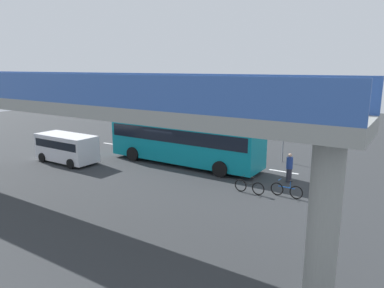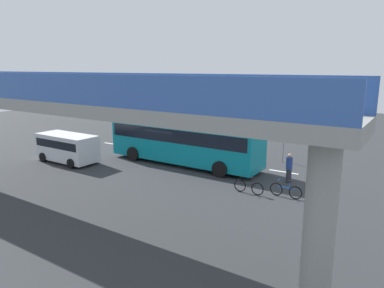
{
  "view_description": "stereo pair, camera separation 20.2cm",
  "coord_description": "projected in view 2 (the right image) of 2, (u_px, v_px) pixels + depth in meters",
  "views": [
    {
      "loc": [
        -15.28,
        20.29,
        6.84
      ],
      "look_at": [
        -2.13,
        0.02,
        1.6
      ],
      "focal_mm": 33.28,
      "sensor_mm": 36.0,
      "label": 1
    },
    {
      "loc": [
        -15.45,
        20.18,
        6.84
      ],
      "look_at": [
        -2.13,
        0.02,
        1.6
      ],
      "focal_mm": 33.28,
      "sensor_mm": 36.0,
      "label": 2
    }
  ],
  "objects": [
    {
      "name": "lane_dash_rightmost",
      "position": [
        112.0,
        144.0,
        32.31
      ],
      "size": [
        2.0,
        0.2,
        0.01
      ],
      "primitive_type": "cube",
      "color": "silver",
      "rests_on": "ground"
    },
    {
      "name": "ground",
      "position": [
        168.0,
        162.0,
        26.22
      ],
      "size": [
        80.0,
        80.0,
        0.0
      ],
      "primitive_type": "plane",
      "color": "#2D3033"
    },
    {
      "name": "pedestrian_overpass",
      "position": [
        33.0,
        109.0,
        16.72
      ],
      "size": [
        28.62,
        2.6,
        6.6
      ],
      "color": "gray",
      "rests_on": "ground"
    },
    {
      "name": "pedestrian",
      "position": [
        289.0,
        168.0,
        21.36
      ],
      "size": [
        0.38,
        0.38,
        1.79
      ],
      "color": "#2D2D38",
      "rests_on": "ground"
    },
    {
      "name": "bicycle_black",
      "position": [
        249.0,
        187.0,
        19.59
      ],
      "size": [
        1.77,
        0.44,
        0.96
      ],
      "color": "black",
      "rests_on": "ground"
    },
    {
      "name": "city_bus",
      "position": [
        183.0,
        138.0,
        25.23
      ],
      "size": [
        11.54,
        2.85,
        3.15
      ],
      "color": "#0C8493",
      "rests_on": "ground"
    },
    {
      "name": "traffic_sign",
      "position": [
        284.0,
        137.0,
        25.79
      ],
      "size": [
        0.08,
        0.6,
        2.8
      ],
      "color": "slate",
      "rests_on": "ground"
    },
    {
      "name": "lane_dash_leftmost",
      "position": [
        284.0,
        172.0,
        23.69
      ],
      "size": [
        2.0,
        0.2,
        0.01
      ],
      "primitive_type": "cube",
      "color": "silver",
      "rests_on": "ground"
    },
    {
      "name": "lane_dash_centre",
      "position": [
        185.0,
        156.0,
        28.0
      ],
      "size": [
        2.0,
        0.2,
        0.01
      ],
      "primitive_type": "cube",
      "color": "silver",
      "rests_on": "ground"
    },
    {
      "name": "parked_van",
      "position": [
        67.0,
        146.0,
        25.93
      ],
      "size": [
        4.8,
        2.17,
        2.05
      ],
      "color": "silver",
      "rests_on": "ground"
    },
    {
      "name": "lane_dash_left",
      "position": [
        230.0,
        163.0,
        25.84
      ],
      "size": [
        2.0,
        0.2,
        0.01
      ],
      "primitive_type": "cube",
      "color": "silver",
      "rests_on": "ground"
    },
    {
      "name": "bicycle_blue",
      "position": [
        286.0,
        191.0,
        19.0
      ],
      "size": [
        1.77,
        0.44,
        0.96
      ],
      "color": "black",
      "rests_on": "ground"
    },
    {
      "name": "lane_dash_right",
      "position": [
        146.0,
        149.0,
        30.15
      ],
      "size": [
        2.0,
        0.2,
        0.01
      ],
      "primitive_type": "cube",
      "color": "silver",
      "rests_on": "ground"
    }
  ]
}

